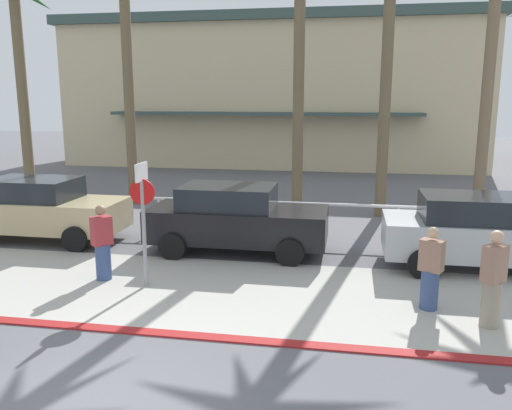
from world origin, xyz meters
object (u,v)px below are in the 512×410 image
at_px(car_tan_1, 41,209).
at_px(car_black_2, 236,218).
at_px(pedestrian_1, 493,283).
at_px(pedestrian_2, 102,246).
at_px(palm_tree_2, 17,36).
at_px(palm_tree_6, 493,11).
at_px(stop_sign_bike_lane, 143,207).
at_px(pedestrian_0, 431,273).
at_px(car_silver_3, 482,232).
at_px(palm_tree_3, 124,5).
at_px(palm_tree_5, 390,4).

xyz_separation_m(car_tan_1, car_black_2, (5.44, -0.20, 0.00)).
height_order(car_tan_1, pedestrian_1, pedestrian_1).
relative_size(pedestrian_1, pedestrian_2, 1.04).
distance_m(palm_tree_2, palm_tree_6, 15.42).
height_order(pedestrian_1, pedestrian_2, pedestrian_1).
height_order(stop_sign_bike_lane, pedestrian_2, stop_sign_bike_lane).
bearing_deg(pedestrian_0, palm_tree_2, 150.13).
height_order(car_tan_1, car_silver_3, same).
bearing_deg(palm_tree_3, car_silver_3, -27.89).
xyz_separation_m(palm_tree_5, car_tan_1, (-9.21, -4.65, -5.74)).
relative_size(car_tan_1, pedestrian_0, 2.82).
bearing_deg(pedestrian_1, car_black_2, 145.30).
relative_size(palm_tree_2, car_tan_1, 1.73).
relative_size(stop_sign_bike_lane, palm_tree_3, 0.27).
bearing_deg(car_black_2, pedestrian_0, -34.89).
height_order(palm_tree_6, car_black_2, palm_tree_6).
bearing_deg(palm_tree_5, pedestrian_2, -129.54).
distance_m(palm_tree_5, car_silver_3, 7.98).
distance_m(stop_sign_bike_lane, car_silver_3, 7.45).
bearing_deg(car_tan_1, pedestrian_2, -41.17).
relative_size(pedestrian_0, pedestrian_2, 0.96).
bearing_deg(car_tan_1, pedestrian_1, -19.59).
bearing_deg(stop_sign_bike_lane, pedestrian_2, 167.53).
distance_m(palm_tree_3, palm_tree_6, 11.89).
distance_m(palm_tree_2, car_tan_1, 7.17).
height_order(palm_tree_5, car_tan_1, palm_tree_5).
distance_m(pedestrian_0, pedestrian_2, 6.59).
relative_size(palm_tree_3, car_silver_3, 2.12).
xyz_separation_m(car_black_2, pedestrian_1, (5.16, -3.57, -0.09)).
xyz_separation_m(stop_sign_bike_lane, pedestrian_2, (-1.04, 0.23, -0.93)).
distance_m(stop_sign_bike_lane, palm_tree_3, 10.31).
bearing_deg(pedestrian_0, stop_sign_bike_lane, 177.83).
height_order(palm_tree_6, car_silver_3, palm_tree_6).
relative_size(palm_tree_3, pedestrian_1, 5.51).
distance_m(palm_tree_6, car_tan_1, 14.45).
relative_size(pedestrian_0, pedestrian_1, 0.92).
xyz_separation_m(palm_tree_2, palm_tree_5, (12.27, 0.50, 0.76)).
relative_size(car_tan_1, pedestrian_2, 2.70).
distance_m(car_tan_1, pedestrian_0, 10.20).
height_order(palm_tree_2, palm_tree_6, palm_tree_6).
bearing_deg(palm_tree_5, car_silver_3, -69.48).
bearing_deg(pedestrian_1, palm_tree_5, 99.35).
height_order(palm_tree_6, pedestrian_1, palm_tree_6).
xyz_separation_m(palm_tree_5, car_black_2, (-3.77, -4.85, -5.74)).
distance_m(palm_tree_6, pedestrian_1, 10.69).
bearing_deg(pedestrian_0, palm_tree_6, 72.49).
bearing_deg(car_silver_3, palm_tree_2, 161.70).
distance_m(stop_sign_bike_lane, car_black_2, 3.15).
height_order(palm_tree_5, palm_tree_6, palm_tree_5).
height_order(stop_sign_bike_lane, car_black_2, stop_sign_bike_lane).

